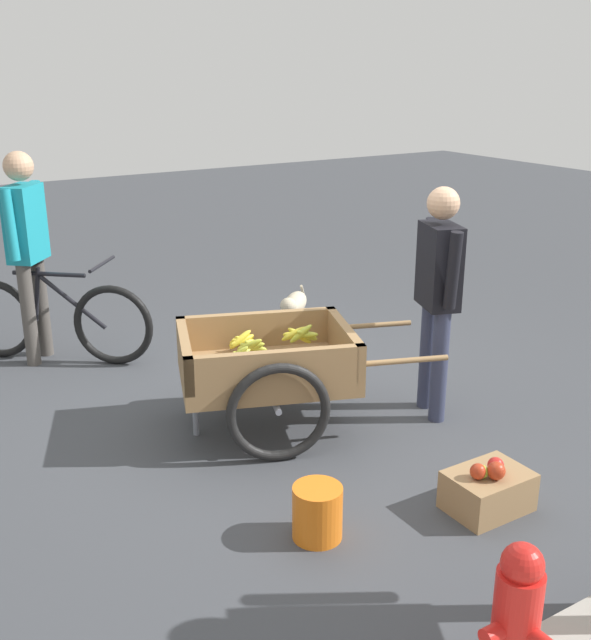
% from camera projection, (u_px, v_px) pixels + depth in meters
% --- Properties ---
extents(ground_plane, '(24.00, 24.00, 0.00)m').
position_uv_depth(ground_plane, '(314.00, 424.00, 5.08)').
color(ground_plane, '#3D3F44').
extents(fruit_cart, '(1.81, 1.28, 0.72)m').
position_uv_depth(fruit_cart, '(267.00, 367.00, 4.89)').
color(fruit_cart, '#937047').
rests_on(fruit_cart, ground).
extents(vendor_person, '(0.30, 0.53, 1.57)m').
position_uv_depth(vendor_person, '(438.00, 283.00, 4.95)').
color(vendor_person, '#333851').
rests_on(vendor_person, ground).
extents(bicycle, '(1.30, 1.12, 0.85)m').
position_uv_depth(bicycle, '(54.00, 319.00, 6.06)').
color(bicycle, black).
rests_on(bicycle, ground).
extents(cyclist_person, '(0.37, 0.46, 1.68)m').
position_uv_depth(cyclist_person, '(27.00, 238.00, 5.87)').
color(cyclist_person, '#4C4742').
rests_on(cyclist_person, ground).
extents(dog, '(0.50, 0.51, 0.40)m').
position_uv_depth(dog, '(294.00, 304.00, 6.70)').
color(dog, beige).
rests_on(dog, ground).
extents(fire_hydrant, '(0.25, 0.25, 0.67)m').
position_uv_depth(fire_hydrant, '(516.00, 622.00, 2.81)').
color(fire_hydrant, red).
rests_on(fire_hydrant, ground).
extents(plastic_bucket, '(0.26, 0.26, 0.29)m').
position_uv_depth(plastic_bucket, '(317.00, 512.00, 3.83)').
color(plastic_bucket, orange).
rests_on(plastic_bucket, ground).
extents(apple_crate, '(0.44, 0.32, 0.32)m').
position_uv_depth(apple_crate, '(488.00, 489.00, 4.08)').
color(apple_crate, '#99754C').
rests_on(apple_crate, ground).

